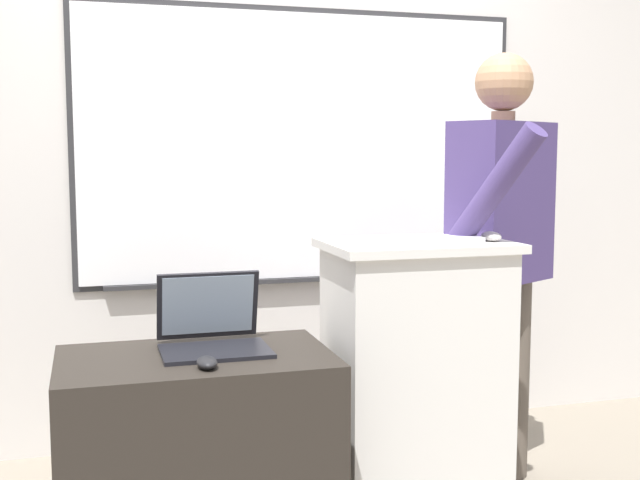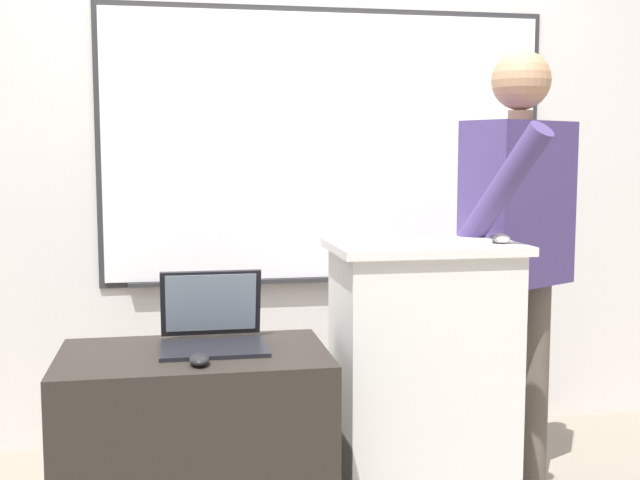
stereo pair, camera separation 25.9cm
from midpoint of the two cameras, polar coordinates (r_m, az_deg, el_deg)
The scene contains 8 objects.
back_wall at distance 3.69m, azimuth -6.26°, elevation 8.10°, with size 6.40×0.17×2.88m.
lectern_podium at distance 2.90m, azimuth 4.22°, elevation -9.95°, with size 0.64×0.44×1.00m.
side_desk at distance 2.66m, azimuth -11.58°, elevation -15.22°, with size 0.85×0.52×0.68m.
person_presenter at distance 3.13m, azimuth 10.47°, elevation 0.06°, with size 0.60×0.70×1.69m.
laptop at distance 2.63m, azimuth -10.54°, elevation -6.14°, with size 0.34×0.31×0.24m.
wireless_keyboard at distance 2.75m, azimuth 4.71°, elevation -0.01°, with size 0.40×0.14×0.02m.
computer_mouse_by_laptop at distance 2.40m, azimuth -11.15°, elevation -8.59°, with size 0.06×0.10×0.03m.
computer_mouse_by_keyboard at distance 2.83m, azimuth 9.54°, elevation 0.25°, with size 0.06×0.10×0.03m.
Camera 1 is at (-0.76, -2.21, 1.31)m, focal length 45.00 mm.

